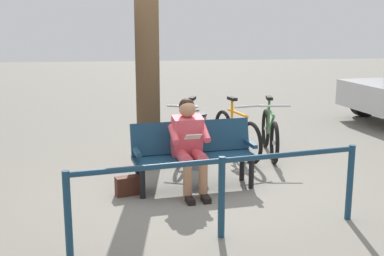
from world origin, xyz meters
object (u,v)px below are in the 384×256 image
person_reading (189,141)px  bench (193,150)px  tree_trunk (147,61)px  bicycle_green (237,134)px  litter_bin (195,141)px  bicycle_blue (270,133)px  handbag (128,186)px  bicycle_black (189,134)px

person_reading → bench: bearing=-121.5°
tree_trunk → bicycle_green: bearing=-162.3°
litter_bin → bicycle_blue: bicycle_blue is taller
handbag → tree_trunk: 1.91m
handbag → bicycle_green: bicycle_green is taller
litter_bin → bicycle_green: 0.94m
person_reading → bicycle_green: 1.91m
tree_trunk → person_reading: bearing=111.6°
person_reading → tree_trunk: tree_trunk is taller
tree_trunk → litter_bin: (-0.68, 0.11, -1.17)m
litter_bin → bicycle_black: size_ratio=0.52×
bench → tree_trunk: tree_trunk is taller
bench → litter_bin: (-0.14, -0.88, -0.09)m
bicycle_blue → bicycle_black: same height
person_reading → litter_bin: person_reading is taller
litter_bin → handbag: bearing=47.0°
tree_trunk → bicycle_green: tree_trunk is taller
handbag → tree_trunk: tree_trunk is taller
bench → litter_bin: bearing=-107.5°
person_reading → handbag: person_reading is taller
person_reading → bicycle_green: bearing=-129.0°
handbag → bicycle_black: 2.03m
handbag → bicycle_black: bearing=-119.6°
handbag → bicycle_green: 2.42m
bicycle_blue → bicycle_green: same height
bicycle_black → bench: bearing=16.4°
person_reading → tree_trunk: (0.46, -1.16, 0.92)m
litter_bin → bicycle_green: size_ratio=0.50×
bicycle_green → tree_trunk: bearing=-86.2°
bench → bicycle_green: 1.70m
handbag → bicycle_black: size_ratio=0.19×
person_reading → handbag: size_ratio=4.00×
handbag → bicycle_green: size_ratio=0.18×
litter_bin → tree_trunk: bearing=-9.2°
bicycle_black → bicycle_blue: bearing=106.2°
bicycle_blue → bicycle_black: 1.31m
person_reading → bicycle_blue: person_reading is taller
bicycle_blue → bicycle_green: bearing=-83.5°
handbag → litter_bin: 1.51m
bicycle_green → person_reading: bearing=-44.7°
bicycle_blue → bicycle_black: size_ratio=1.05×
bicycle_blue → handbag: bearing=-46.7°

